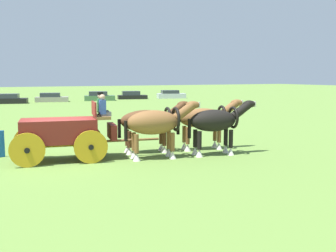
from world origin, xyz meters
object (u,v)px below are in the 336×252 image
object	(u,v)px
parked_vehicle_c	(9,99)
parked_vehicle_f	(132,96)
draft_horse_rear_off	(156,124)
parked_vehicle_e	(99,97)
parked_vehicle_d	(51,98)
parked_vehicle_g	(171,95)
draft_horse_rear_near	(149,122)
show_wagon	(64,131)
draft_horse_lead_near	(205,119)
draft_horse_lead_off	(216,122)

from	to	relation	value
parked_vehicle_c	parked_vehicle_f	xyz separation A→B (m)	(16.55, 2.19, -0.02)
parked_vehicle_f	draft_horse_rear_off	bearing A→B (deg)	-109.41
parked_vehicle_e	parked_vehicle_d	bearing A→B (deg)	177.66
parked_vehicle_f	parked_vehicle_g	world-z (taller)	parked_vehicle_g
draft_horse_rear_near	draft_horse_rear_off	bearing A→B (deg)	-99.94
show_wagon	draft_horse_lead_near	world-z (taller)	show_wagon
draft_horse_lead_off	draft_horse_lead_near	bearing A→B (deg)	80.04
draft_horse_lead_near	parked_vehicle_e	distance (m)	36.77
parked_vehicle_g	draft_horse_lead_off	bearing A→B (deg)	-113.86
show_wagon	parked_vehicle_f	world-z (taller)	show_wagon
draft_horse_rear_off	draft_horse_lead_off	world-z (taller)	draft_horse_rear_off
parked_vehicle_c	parked_vehicle_g	distance (m)	22.47
draft_horse_lead_off	parked_vehicle_g	distance (m)	41.83
parked_vehicle_f	parked_vehicle_g	bearing A→B (deg)	-8.02
draft_horse_lead_off	show_wagon	bearing A→B (deg)	164.45
draft_horse_rear_near	draft_horse_lead_off	world-z (taller)	draft_horse_lead_off
parked_vehicle_d	parked_vehicle_g	size ratio (longest dim) A/B	0.98
show_wagon	draft_horse_lead_off	world-z (taller)	show_wagon
draft_horse_lead_off	parked_vehicle_g	world-z (taller)	draft_horse_lead_off
show_wagon	parked_vehicle_g	bearing A→B (deg)	57.94
show_wagon	draft_horse_rear_off	world-z (taller)	show_wagon
parked_vehicle_f	parked_vehicle_g	xyz separation A→B (m)	(5.88, -0.83, 0.03)
draft_horse_rear_off	draft_horse_lead_near	distance (m)	2.92
draft_horse_rear_off	parked_vehicle_g	size ratio (longest dim) A/B	0.71
draft_horse_rear_near	parked_vehicle_e	world-z (taller)	draft_horse_rear_near
draft_horse_rear_near	draft_horse_lead_near	distance (m)	2.61
draft_horse_rear_near	draft_horse_lead_off	bearing A→B (deg)	-36.11
parked_vehicle_c	parked_vehicle_f	size ratio (longest dim) A/B	0.95
draft_horse_lead_off	parked_vehicle_c	distance (m)	37.31
parked_vehicle_f	draft_horse_rear_near	bearing A→B (deg)	-109.72
draft_horse_lead_near	parked_vehicle_e	world-z (taller)	draft_horse_lead_near
draft_horse_lead_off	parked_vehicle_e	distance (m)	38.07
draft_horse_rear_near	draft_horse_lead_off	size ratio (longest dim) A/B	1.06
draft_horse_rear_off	parked_vehicle_g	distance (m)	42.55
draft_horse_lead_off	draft_horse_rear_off	bearing A→B (deg)	170.45
parked_vehicle_d	parked_vehicle_f	distance (m)	11.53
parked_vehicle_c	parked_vehicle_e	bearing A→B (deg)	3.69
parked_vehicle_d	parked_vehicle_e	world-z (taller)	parked_vehicle_e
show_wagon	parked_vehicle_e	bearing A→B (deg)	71.87
draft_horse_rear_near	draft_horse_lead_near	size ratio (longest dim) A/B	1.01
parked_vehicle_g	draft_horse_lead_near	bearing A→B (deg)	-114.31
show_wagon	parked_vehicle_c	world-z (taller)	show_wagon
draft_horse_rear_off	draft_horse_lead_off	size ratio (longest dim) A/B	1.03
show_wagon	parked_vehicle_f	xyz separation A→B (m)	(17.03, 37.41, -0.68)
draft_horse_rear_off	draft_horse_lead_off	xyz separation A→B (m)	(2.57, -0.43, -0.02)
parked_vehicle_c	parked_vehicle_f	world-z (taller)	parked_vehicle_c
parked_vehicle_e	parked_vehicle_f	size ratio (longest dim) A/B	0.97
parked_vehicle_g	show_wagon	bearing A→B (deg)	-122.06
parked_vehicle_d	show_wagon	bearing A→B (deg)	-98.75
draft_horse_lead_off	parked_vehicle_d	distance (m)	37.88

